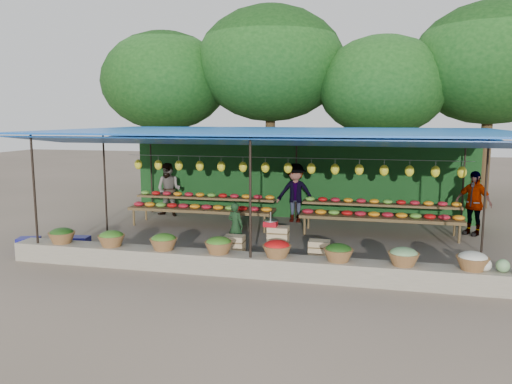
% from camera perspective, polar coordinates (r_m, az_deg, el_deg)
% --- Properties ---
extents(ground, '(60.00, 60.00, 0.00)m').
position_cam_1_polar(ground, '(12.74, 2.53, -5.68)').
color(ground, '#655A4A').
rests_on(ground, ground).
extents(stone_curb, '(10.60, 0.55, 0.40)m').
position_cam_1_polar(stone_curb, '(10.09, -0.43, -8.35)').
color(stone_curb, slate).
rests_on(stone_curb, ground).
extents(stall_canopy, '(10.80, 6.60, 2.82)m').
position_cam_1_polar(stall_canopy, '(12.41, 2.66, 6.48)').
color(stall_canopy, black).
rests_on(stall_canopy, ground).
extents(produce_baskets, '(8.98, 0.58, 0.34)m').
position_cam_1_polar(produce_baskets, '(10.02, -0.99, -6.31)').
color(produce_baskets, brown).
rests_on(produce_baskets, stone_curb).
extents(netting_backdrop, '(10.60, 0.06, 2.50)m').
position_cam_1_polar(netting_backdrop, '(15.56, 4.75, 1.60)').
color(netting_backdrop, '#19461A').
rests_on(netting_backdrop, ground).
extents(tree_row, '(16.51, 5.50, 7.12)m').
position_cam_1_polar(tree_row, '(18.37, 7.90, 13.41)').
color(tree_row, '#3C2816').
rests_on(tree_row, ground).
extents(fruit_table_left, '(4.21, 0.95, 0.93)m').
position_cam_1_polar(fruit_table_left, '(14.53, -6.13, -1.49)').
color(fruit_table_left, '#503C20').
rests_on(fruit_table_left, ground).
extents(fruit_table_right, '(4.21, 0.95, 0.93)m').
position_cam_1_polar(fruit_table_right, '(13.72, 13.99, -2.30)').
color(fruit_table_right, '#503C20').
rests_on(fruit_table_right, ground).
extents(crate_counter, '(2.35, 0.35, 0.77)m').
position_cam_1_polar(crate_counter, '(11.01, 2.39, -6.31)').
color(crate_counter, tan).
rests_on(crate_counter, ground).
extents(weighing_scale, '(0.31, 0.31, 0.33)m').
position_cam_1_polar(weighing_scale, '(10.91, 1.67, -3.54)').
color(weighing_scale, '#B30E1A').
rests_on(weighing_scale, crate_counter).
extents(vendor_seated, '(0.48, 0.40, 1.13)m').
position_cam_1_polar(vendor_seated, '(11.90, -2.37, -3.91)').
color(vendor_seated, '#183519').
rests_on(vendor_seated, ground).
extents(customer_left, '(0.88, 0.71, 1.69)m').
position_cam_1_polar(customer_left, '(16.05, -9.92, 0.26)').
color(customer_left, slate).
rests_on(customer_left, ground).
extents(customer_mid, '(1.16, 0.69, 1.76)m').
position_cam_1_polar(customer_mid, '(14.98, 4.52, -0.10)').
color(customer_mid, slate).
rests_on(customer_mid, ground).
extents(customer_right, '(1.05, 0.97, 1.72)m').
position_cam_1_polar(customer_right, '(14.51, 23.59, -1.16)').
color(customer_right, slate).
rests_on(customer_right, ground).
extents(blue_crate_front, '(0.50, 0.38, 0.28)m').
position_cam_1_polar(blue_crate_front, '(12.85, -19.52, -5.43)').
color(blue_crate_front, navy).
rests_on(blue_crate_front, ground).
extents(blue_crate_back, '(0.57, 0.49, 0.29)m').
position_cam_1_polar(blue_crate_back, '(13.11, -24.54, -5.39)').
color(blue_crate_back, navy).
rests_on(blue_crate_back, ground).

